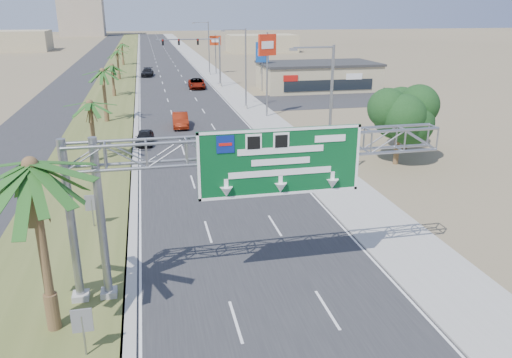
{
  "coord_description": "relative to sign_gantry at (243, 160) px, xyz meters",
  "views": [
    {
      "loc": [
        -4.98,
        -10.37,
        12.27
      ],
      "look_at": [
        0.12,
        12.68,
        4.2
      ],
      "focal_mm": 35.0,
      "sensor_mm": 36.0,
      "label": 1
    }
  ],
  "objects": [
    {
      "name": "road",
      "position": [
        1.06,
        100.07,
        -6.05
      ],
      "size": [
        12.0,
        300.0,
        0.02
      ],
      "primitive_type": "cube",
      "color": "#28282B",
      "rests_on": "ground"
    },
    {
      "name": "sidewalk_right",
      "position": [
        9.56,
        100.07,
        -6.01
      ],
      "size": [
        4.0,
        300.0,
        0.1
      ],
      "primitive_type": "cube",
      "color": "#9E9B93",
      "rests_on": "ground"
    },
    {
      "name": "median_grass",
      "position": [
        -8.94,
        100.07,
        -6.0
      ],
      "size": [
        7.0,
        300.0,
        0.12
      ],
      "primitive_type": "cube",
      "color": "#4F5A28",
      "rests_on": "ground"
    },
    {
      "name": "opposing_road",
      "position": [
        -15.94,
        100.07,
        -6.05
      ],
      "size": [
        8.0,
        300.0,
        0.02
      ],
      "primitive_type": "cube",
      "color": "#28282B",
      "rests_on": "ground"
    },
    {
      "name": "sign_gantry",
      "position": [
        0.0,
        0.0,
        0.0
      ],
      "size": [
        16.75,
        1.24,
        7.5
      ],
      "color": "gray",
      "rests_on": "ground"
    },
    {
      "name": "palm_near",
      "position": [
        -8.14,
        -1.93,
        0.87
      ],
      "size": [
        5.7,
        5.7,
        8.35
      ],
      "color": "brown",
      "rests_on": "ground"
    },
    {
      "name": "palm_row_b",
      "position": [
        -8.44,
        22.07,
        -1.16
      ],
      "size": [
        3.99,
        3.99,
        5.95
      ],
      "color": "brown",
      "rests_on": "ground"
    },
    {
      "name": "palm_row_c",
      "position": [
        -8.44,
        38.07,
        -0.39
      ],
      "size": [
        3.99,
        3.99,
        6.75
      ],
      "color": "brown",
      "rests_on": "ground"
    },
    {
      "name": "palm_row_d",
      "position": [
        -8.44,
        56.07,
        -1.64
      ],
      "size": [
        3.99,
        3.99,
        5.45
      ],
      "color": "brown",
      "rests_on": "ground"
    },
    {
      "name": "palm_row_e",
      "position": [
        -8.44,
        75.07,
        -0.97
      ],
      "size": [
        3.99,
        3.99,
        6.15
      ],
      "color": "brown",
      "rests_on": "ground"
    },
    {
      "name": "palm_row_f",
      "position": [
        -8.44,
        100.07,
        -1.35
      ],
      "size": [
        3.99,
        3.99,
        5.75
      ],
      "color": "brown",
      "rests_on": "ground"
    },
    {
      "name": "streetlight_near",
      "position": [
        8.36,
        12.07,
        -1.36
      ],
      "size": [
        3.27,
        0.44,
        10.0
      ],
      "color": "gray",
      "rests_on": "ground"
    },
    {
      "name": "streetlight_mid",
      "position": [
        8.36,
        42.07,
        -1.36
      ],
      "size": [
        3.27,
        0.44,
        10.0
      ],
      "color": "gray",
      "rests_on": "ground"
    },
    {
      "name": "streetlight_far",
      "position": [
        8.36,
        78.07,
        -1.36
      ],
      "size": [
        3.27,
        0.44,
        10.0
      ],
      "color": "gray",
      "rests_on": "ground"
    },
    {
      "name": "signal_mast",
      "position": [
        6.23,
        62.05,
        -1.21
      ],
      "size": [
        10.28,
        0.71,
        8.0
      ],
      "color": "gray",
      "rests_on": "ground"
    },
    {
      "name": "store_building",
      "position": [
        23.06,
        56.07,
        -4.06
      ],
      "size": [
        18.0,
        10.0,
        4.0
      ],
      "primitive_type": "cube",
      "color": "tan",
      "rests_on": "ground"
    },
    {
      "name": "oak_near",
      "position": [
        16.06,
        16.07,
        -1.53
      ],
      "size": [
        4.5,
        4.5,
        6.8
      ],
      "color": "brown",
      "rests_on": "ground"
    },
    {
      "name": "oak_far",
      "position": [
        19.06,
        20.07,
        -2.24
      ],
      "size": [
        3.5,
        3.5,
        5.6
      ],
      "color": "brown",
      "rests_on": "ground"
    },
    {
      "name": "median_signback_a",
      "position": [
        -6.74,
        -3.93,
        -4.61
      ],
      "size": [
        0.75,
        0.08,
        2.08
      ],
      "color": "gray",
      "rests_on": "ground"
    },
    {
      "name": "median_signback_b",
      "position": [
        -7.44,
        8.07,
        -4.61
      ],
      "size": [
        0.75,
        0.08,
        2.08
      ],
      "color": "gray",
      "rests_on": "ground"
    },
    {
      "name": "building_distant_left",
      "position": [
        -43.94,
        150.07,
        -3.06
      ],
      "size": [
        24.0,
        14.0,
        6.0
      ],
      "primitive_type": "cube",
      "color": "tan",
      "rests_on": "ground"
    },
    {
      "name": "building_distant_right",
      "position": [
        31.06,
        130.07,
        -3.56
      ],
      "size": [
        20.0,
        12.0,
        5.0
      ],
      "primitive_type": "cube",
      "color": "tan",
      "rests_on": "ground"
    },
    {
      "name": "car_left_lane",
      "position": [
        -4.3,
        27.07,
        -5.38
      ],
      "size": [
        2.0,
        4.09,
        1.35
      ],
      "primitive_type": "imported",
      "rotation": [
        0.0,
        0.0,
        -0.11
      ],
      "color": "black",
      "rests_on": "ground"
    },
    {
      "name": "car_mid_lane",
      "position": [
        -0.44,
        33.73,
        -5.27
      ],
      "size": [
        1.81,
        4.83,
        1.57
      ],
      "primitive_type": "imported",
      "rotation": [
        0.0,
        0.0,
        -0.03
      ],
      "color": "maroon",
      "rests_on": "ground"
    },
    {
      "name": "car_right_lane",
      "position": [
        4.28,
        61.34,
        -5.27
      ],
      "size": [
        2.88,
        5.76,
        1.56
      ],
      "primitive_type": "imported",
      "rotation": [
        0.0,
        0.0,
        -0.05
      ],
      "color": "gray",
      "rests_on": "ground"
    },
    {
      "name": "car_far",
      "position": [
        -3.34,
        78.79,
        -5.31
      ],
      "size": [
        2.6,
        5.33,
        1.49
      ],
      "primitive_type": "imported",
      "rotation": [
        0.0,
        0.0,
        -0.1
      ],
      "color": "black",
      "rests_on": "ground"
    },
    {
      "name": "pole_sign_red_near",
      "position": [
        10.06,
        36.94,
        1.68
      ],
      "size": [
        2.31,
        1.26,
        9.77
      ],
      "color": "gray",
      "rests_on": "ground"
    },
    {
      "name": "pole_sign_blue",
      "position": [
        13.99,
        56.28,
        -0.39
      ],
      "size": [
        2.01,
        0.81,
        7.67
      ],
      "color": "gray",
      "rests_on": "ground"
    },
    {
      "name": "pole_sign_red_far",
      "position": [
        10.06,
        79.72,
        -0.16
      ],
      "size": [
        2.21,
        0.44,
        7.53
      ],
      "color": "gray",
      "rests_on": "ground"
    }
  ]
}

